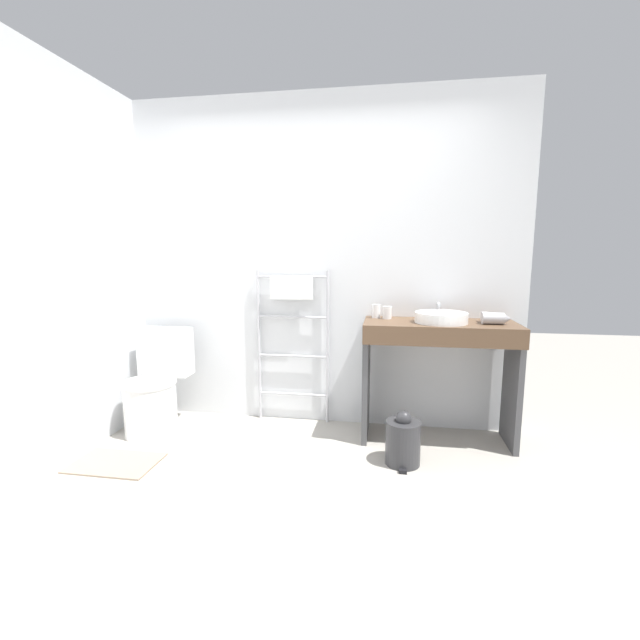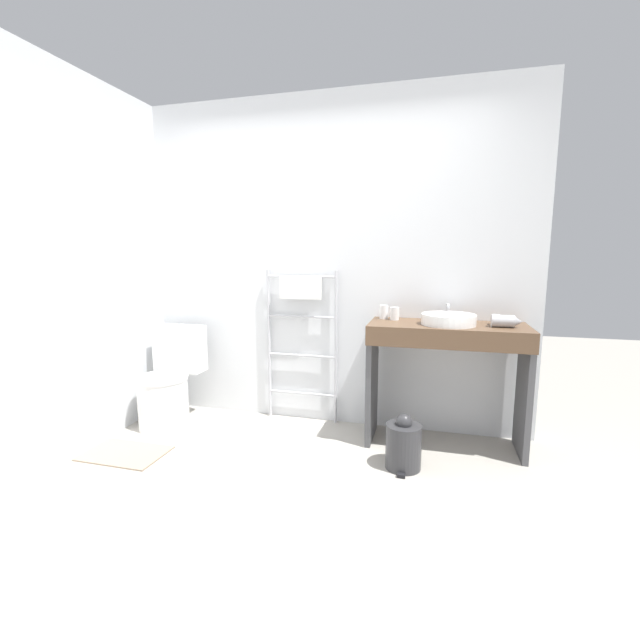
# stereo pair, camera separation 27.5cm
# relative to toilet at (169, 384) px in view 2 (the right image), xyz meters

# --- Properties ---
(ground_plane) EXTENTS (12.00, 12.00, 0.00)m
(ground_plane) POSITION_rel_toilet_xyz_m (1.22, -1.03, -0.33)
(ground_plane) COLOR #A8A399
(wall_back) EXTENTS (3.25, 0.12, 2.62)m
(wall_back) POSITION_rel_toilet_xyz_m (1.22, 0.45, 0.98)
(wall_back) COLOR silver
(wall_back) RESTS_ON ground_plane
(wall_side) EXTENTS (0.12, 2.12, 2.62)m
(wall_side) POSITION_rel_toilet_xyz_m (-0.35, -0.32, 0.98)
(wall_side) COLOR silver
(wall_side) RESTS_ON ground_plane
(toilet) EXTENTS (0.41, 0.56, 0.80)m
(toilet) POSITION_rel_toilet_xyz_m (0.00, 0.00, 0.00)
(toilet) COLOR white
(toilet) RESTS_ON ground_plane
(towel_radiator) EXTENTS (0.60, 0.06, 1.26)m
(towel_radiator) POSITION_rel_toilet_xyz_m (1.03, 0.35, 0.56)
(towel_radiator) COLOR silver
(towel_radiator) RESTS_ON ground_plane
(vanity_counter) EXTENTS (1.09, 0.47, 0.90)m
(vanity_counter) POSITION_rel_toilet_xyz_m (2.17, 0.14, 0.29)
(vanity_counter) COLOR brown
(vanity_counter) RESTS_ON ground_plane
(sink_basin) EXTENTS (0.37, 0.37, 0.08)m
(sink_basin) POSITION_rel_toilet_xyz_m (2.18, 0.13, 0.61)
(sink_basin) COLOR white
(sink_basin) RESTS_ON vanity_counter
(faucet) EXTENTS (0.02, 0.10, 0.13)m
(faucet) POSITION_rel_toilet_xyz_m (2.18, 0.33, 0.65)
(faucet) COLOR silver
(faucet) RESTS_ON vanity_counter
(cup_near_wall) EXTENTS (0.07, 0.07, 0.10)m
(cup_near_wall) POSITION_rel_toilet_xyz_m (1.71, 0.29, 0.62)
(cup_near_wall) COLOR white
(cup_near_wall) RESTS_ON vanity_counter
(cup_near_edge) EXTENTS (0.07, 0.07, 0.10)m
(cup_near_edge) POSITION_rel_toilet_xyz_m (1.79, 0.26, 0.61)
(cup_near_edge) COLOR white
(cup_near_edge) RESTS_ON vanity_counter
(hair_dryer) EXTENTS (0.19, 0.18, 0.08)m
(hair_dryer) POSITION_rel_toilet_xyz_m (2.54, 0.13, 0.61)
(hair_dryer) COLOR #B7B7BC
(hair_dryer) RESTS_ON vanity_counter
(trash_bin) EXTENTS (0.23, 0.26, 0.37)m
(trash_bin) POSITION_rel_toilet_xyz_m (1.92, -0.27, -0.17)
(trash_bin) COLOR #333335
(trash_bin) RESTS_ON ground_plane
(bath_mat) EXTENTS (0.56, 0.36, 0.01)m
(bath_mat) POSITION_rel_toilet_xyz_m (0.02, -0.58, -0.33)
(bath_mat) COLOR gray
(bath_mat) RESTS_ON ground_plane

